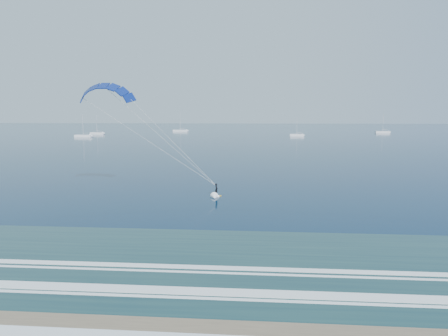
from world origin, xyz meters
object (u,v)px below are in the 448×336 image
(kitesurfer_rig, at_px, (156,133))
(sailboat_4, at_px, (383,132))
(sailboat_3, at_px, (297,135))
(sailboat_1, at_px, (97,133))
(sailboat_0, at_px, (83,136))
(sailboat_2, at_px, (180,131))

(kitesurfer_rig, height_order, sailboat_4, kitesurfer_rig)
(sailboat_3, bearing_deg, sailboat_4, 35.13)
(sailboat_1, height_order, sailboat_3, sailboat_1)
(sailboat_0, relative_size, sailboat_1, 1.07)
(sailboat_2, xyz_separation_m, sailboat_4, (121.51, -10.20, -0.01))
(kitesurfer_rig, relative_size, sailboat_2, 1.65)
(sailboat_1, distance_m, sailboat_3, 107.21)
(sailboat_4, bearing_deg, kitesurfer_rig, -114.92)
(sailboat_2, xyz_separation_m, sailboat_3, (68.19, -47.72, -0.02))
(kitesurfer_rig, xyz_separation_m, sailboat_3, (33.70, 149.75, -8.01))
(sailboat_2, distance_m, sailboat_3, 83.23)
(kitesurfer_rig, relative_size, sailboat_3, 2.13)
(kitesurfer_rig, height_order, sailboat_3, kitesurfer_rig)
(sailboat_2, relative_size, sailboat_4, 1.14)
(kitesurfer_rig, distance_m, sailboat_2, 200.61)
(kitesurfer_rig, xyz_separation_m, sailboat_1, (-73.11, 158.98, -8.00))
(sailboat_2, bearing_deg, sailboat_1, -135.10)
(kitesurfer_rig, xyz_separation_m, sailboat_0, (-69.83, 134.02, -8.00))
(kitesurfer_rig, relative_size, sailboat_0, 1.86)
(sailboat_2, distance_m, sailboat_4, 121.93)
(sailboat_3, bearing_deg, sailboat_2, 145.02)
(sailboat_3, bearing_deg, kitesurfer_rig, -102.68)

